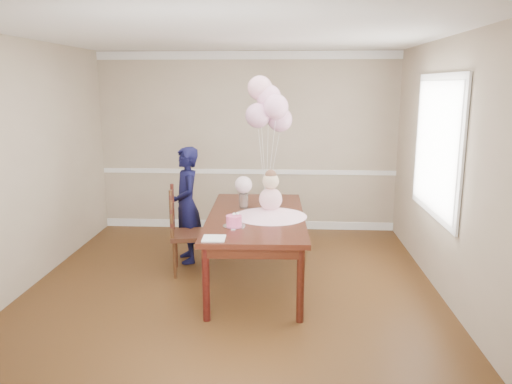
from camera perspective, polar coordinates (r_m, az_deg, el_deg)
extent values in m
cube|color=#37200D|center=(5.53, -2.86, -11.40)|extent=(4.50, 5.00, 0.00)
cube|color=white|center=(5.09, -3.20, 17.68)|extent=(4.50, 5.00, 0.02)
cube|color=tan|center=(7.61, -0.96, 5.69)|extent=(4.50, 0.02, 2.70)
cube|color=tan|center=(2.74, -8.76, -6.33)|extent=(4.50, 0.02, 2.70)
cube|color=tan|center=(5.83, -25.59, 2.49)|extent=(0.02, 5.00, 2.70)
cube|color=tan|center=(5.38, 21.55, 2.12)|extent=(0.02, 5.00, 2.70)
cube|color=white|center=(7.66, -0.96, 2.34)|extent=(4.50, 0.02, 0.07)
cube|color=white|center=(7.56, -1.00, 15.37)|extent=(4.50, 0.02, 0.12)
cube|color=white|center=(7.85, -0.93, -3.71)|extent=(4.50, 0.02, 0.12)
cube|color=silver|center=(5.82, 19.99, 4.93)|extent=(0.02, 1.66, 1.56)
cube|color=white|center=(5.81, 19.82, 4.94)|extent=(0.01, 1.50, 1.40)
cube|color=black|center=(5.56, 0.03, -2.87)|extent=(1.11, 2.14, 0.05)
cube|color=black|center=(5.58, 0.03, -3.66)|extent=(1.00, 2.03, 0.11)
cylinder|color=black|center=(4.80, -5.73, -10.43)|extent=(0.08, 0.08, 0.74)
cylinder|color=black|center=(4.77, 5.10, -10.57)|extent=(0.08, 0.08, 0.74)
cylinder|color=black|center=(6.63, -3.56, -3.96)|extent=(0.08, 0.08, 0.74)
cylinder|color=black|center=(6.61, 4.15, -4.02)|extent=(0.08, 0.08, 0.74)
cone|color=#FFBBD1|center=(5.48, 1.67, -2.23)|extent=(0.82, 0.82, 0.11)
sphere|color=#EF97C8|center=(5.45, 1.68, -0.83)|extent=(0.25, 0.25, 0.25)
sphere|color=beige|center=(5.41, 1.69, 1.25)|extent=(0.18, 0.18, 0.18)
sphere|color=brown|center=(5.40, 1.70, 1.91)|extent=(0.13, 0.13, 0.13)
cylinder|color=#BCBBC0|center=(5.10, -2.52, -3.91)|extent=(0.24, 0.24, 0.01)
cylinder|color=#E2477E|center=(5.09, -2.52, -3.29)|extent=(0.16, 0.16, 0.11)
sphere|color=white|center=(5.07, -2.53, -2.54)|extent=(0.03, 0.03, 0.03)
sphere|color=white|center=(5.09, -2.16, -2.48)|extent=(0.03, 0.03, 0.03)
cylinder|color=white|center=(5.84, -1.43, -1.00)|extent=(0.11, 0.11, 0.17)
sphere|color=beige|center=(5.80, -1.44, 0.83)|extent=(0.20, 0.20, 0.20)
cube|color=white|center=(4.71, -4.83, -5.30)|extent=(0.22, 0.22, 0.01)
cylinder|color=silver|center=(6.11, 1.19, -1.12)|extent=(0.04, 0.04, 0.02)
sphere|color=#E19FC0|center=(5.96, 0.20, 8.73)|extent=(0.30, 0.30, 0.30)
sphere|color=#FFB4D9|center=(5.90, 2.27, 9.72)|extent=(0.30, 0.30, 0.30)
sphere|color=#FAB1D3|center=(6.05, 1.46, 10.79)|extent=(0.30, 0.30, 0.30)
sphere|color=#FFB4C5|center=(6.07, 0.44, 11.79)|extent=(0.30, 0.30, 0.30)
sphere|color=#DF9DBF|center=(6.05, 2.76, 8.26)|extent=(0.30, 0.30, 0.30)
cylinder|color=white|center=(6.02, 0.70, 3.00)|extent=(0.10, 0.01, 0.88)
cylinder|color=white|center=(5.99, 1.71, 3.45)|extent=(0.11, 0.05, 0.99)
cylinder|color=white|center=(6.06, 1.32, 4.06)|extent=(0.02, 0.10, 1.10)
cylinder|color=white|center=(6.06, 0.82, 4.57)|extent=(0.09, 0.11, 1.20)
cylinder|color=silver|center=(6.07, 1.96, 2.80)|extent=(0.15, 0.08, 0.82)
cube|color=#34180E|center=(5.99, -7.51, -4.88)|extent=(0.53, 0.53, 0.05)
cylinder|color=#341B0E|center=(5.90, -9.27, -7.70)|extent=(0.05, 0.05, 0.44)
cylinder|color=#3A1E0F|center=(5.89, -5.63, -7.61)|extent=(0.05, 0.05, 0.44)
cylinder|color=#3C1B10|center=(6.25, -9.15, -6.55)|extent=(0.05, 0.05, 0.44)
cylinder|color=black|center=(6.24, -5.72, -6.46)|extent=(0.05, 0.05, 0.44)
cylinder|color=#3B2110|center=(5.74, -9.66, -2.62)|extent=(0.05, 0.05, 0.58)
cylinder|color=#38140F|center=(6.10, -9.51, -1.73)|extent=(0.05, 0.05, 0.58)
cube|color=black|center=(5.95, -9.54, -3.31)|extent=(0.10, 0.41, 0.05)
cube|color=#36130E|center=(5.91, -9.60, -1.77)|extent=(0.10, 0.41, 0.05)
cube|color=#33110E|center=(5.87, -9.66, -0.21)|extent=(0.10, 0.41, 0.05)
imported|color=black|center=(6.32, -7.91, -1.48)|extent=(0.52, 0.62, 1.46)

